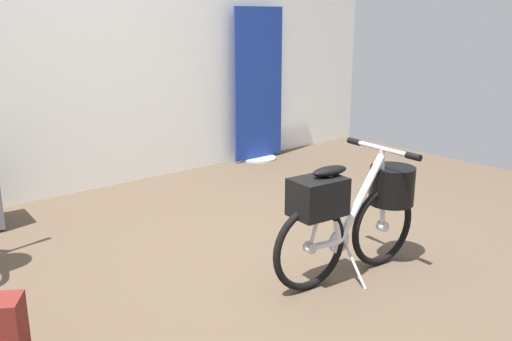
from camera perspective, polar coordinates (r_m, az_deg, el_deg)
name	(u,v)px	position (r m, az deg, el deg)	size (l,w,h in m)	color
ground_plane	(258,275)	(3.21, 0.25, -10.73)	(6.55, 6.55, 0.00)	brown
back_wall	(80,26)	(4.78, -17.60, 14.01)	(6.55, 0.10, 2.70)	white
floor_banner_stand	(259,94)	(5.59, 0.27, 7.86)	(0.60, 0.36, 1.51)	#B7B7BC
folding_bike_foreground	(355,208)	(3.13, 10.18, -3.84)	(1.03, 0.53, 0.73)	black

